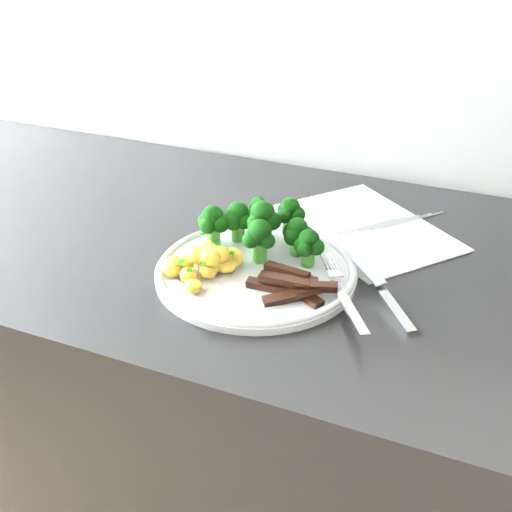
# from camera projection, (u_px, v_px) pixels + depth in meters

# --- Properties ---
(counter) EXTENTS (2.50, 0.62, 0.94)m
(counter) POSITION_uv_depth(u_px,v_px,m) (334.00, 492.00, 1.11)
(counter) COLOR black
(counter) RESTS_ON ground
(recipe_paper) EXTENTS (0.33, 0.32, 0.00)m
(recipe_paper) POSITION_uv_depth(u_px,v_px,m) (365.00, 227.00, 0.97)
(recipe_paper) COLOR white
(recipe_paper) RESTS_ON counter
(plate) EXTENTS (0.27, 0.27, 0.02)m
(plate) POSITION_uv_depth(u_px,v_px,m) (256.00, 270.00, 0.85)
(plate) COLOR silver
(plate) RESTS_ON counter
(broccoli) EXTENTS (0.19, 0.12, 0.08)m
(broccoli) POSITION_uv_depth(u_px,v_px,m) (263.00, 224.00, 0.88)
(broccoli) COLOR #306F1F
(broccoli) RESTS_ON plate
(potatoes) EXTENTS (0.09, 0.10, 0.04)m
(potatoes) POSITION_uv_depth(u_px,v_px,m) (205.00, 261.00, 0.83)
(potatoes) COLOR #F8CB4E
(potatoes) RESTS_ON plate
(beef_strips) EXTENTS (0.12, 0.09, 0.03)m
(beef_strips) POSITION_uv_depth(u_px,v_px,m) (290.00, 283.00, 0.80)
(beef_strips) COLOR black
(beef_strips) RESTS_ON plate
(fork) EXTENTS (0.11, 0.17, 0.02)m
(fork) POSITION_uv_depth(u_px,v_px,m) (344.00, 296.00, 0.77)
(fork) COLOR silver
(fork) RESTS_ON plate
(knife) EXTENTS (0.14, 0.17, 0.02)m
(knife) POSITION_uv_depth(u_px,v_px,m) (385.00, 296.00, 0.79)
(knife) COLOR silver
(knife) RESTS_ON plate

